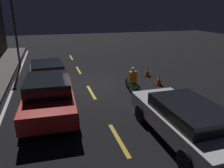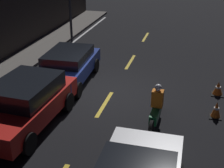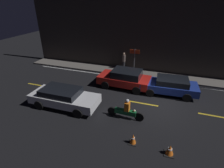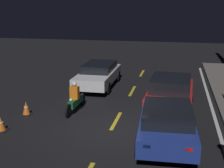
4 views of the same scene
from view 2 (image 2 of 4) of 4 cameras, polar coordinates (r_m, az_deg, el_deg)
The scene contains 10 objects.
ground_plane at distance 12.25m, azimuth -0.04°, elevation -1.54°, with size 56.00×56.00×0.00m, color black.
lane_dash_c at distance 11.39m, azimuth -1.36°, elevation -3.67°, with size 2.00×0.14×0.01m.
lane_dash_d at distance 15.37m, azimuth 3.37°, elevation 4.06°, with size 2.00×0.14×0.01m.
lane_dash_e at distance 19.58m, azimuth 6.14°, elevation 8.54°, with size 2.00×0.14×0.01m.
lane_solid_kerb at distance 13.71m, azimuth -16.11°, elevation 0.43°, with size 25.20×0.14×0.01m.
taxi_red at distance 10.22m, azimuth -15.73°, elevation -3.24°, with size 4.22×2.15×1.48m.
sedan_blue at distance 13.07m, azimuth -8.15°, elevation 3.33°, with size 4.24×2.07×1.30m.
motorcycle at distance 10.09m, azimuth 8.13°, elevation -4.44°, with size 2.29×0.37×1.35m.
traffic_cone_near at distance 11.01m, azimuth 18.53°, elevation -4.48°, with size 0.41×0.41×0.58m.
traffic_cone_mid at distance 12.63m, azimuth 18.82°, elevation -0.78°, with size 0.48×0.48×0.54m.
Camera 2 is at (-10.60, -2.87, 5.42)m, focal length 50.00 mm.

